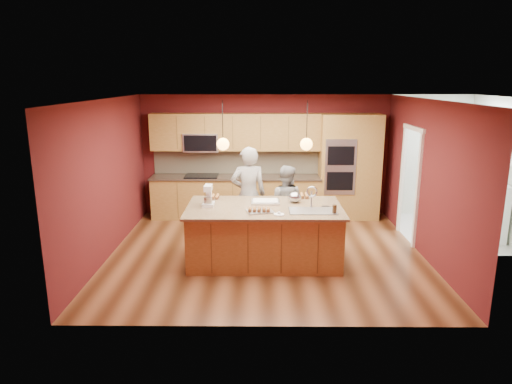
{
  "coord_description": "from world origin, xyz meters",
  "views": [
    {
      "loc": [
        -0.12,
        -7.65,
        3.02
      ],
      "look_at": [
        -0.18,
        -0.1,
        1.15
      ],
      "focal_mm": 32.0,
      "sensor_mm": 36.0,
      "label": 1
    }
  ],
  "objects_px": {
    "island": "(265,233)",
    "person_right": "(285,204)",
    "person_left": "(248,195)",
    "mixing_bowl": "(295,197)",
    "stand_mixer": "(208,197)"
  },
  "relations": [
    {
      "from": "person_left",
      "to": "person_right",
      "type": "relative_size",
      "value": 1.24
    },
    {
      "from": "person_left",
      "to": "island",
      "type": "bearing_deg",
      "value": 100.41
    },
    {
      "from": "person_left",
      "to": "mixing_bowl",
      "type": "bearing_deg",
      "value": 132.62
    },
    {
      "from": "island",
      "to": "person_right",
      "type": "distance_m",
      "value": 1.08
    },
    {
      "from": "island",
      "to": "person_right",
      "type": "relative_size",
      "value": 1.76
    },
    {
      "from": "person_right",
      "to": "island",
      "type": "bearing_deg",
      "value": 85.99
    },
    {
      "from": "stand_mixer",
      "to": "mixing_bowl",
      "type": "distance_m",
      "value": 1.48
    },
    {
      "from": "person_left",
      "to": "person_right",
      "type": "xyz_separation_m",
      "value": [
        0.7,
        0.0,
        -0.18
      ]
    },
    {
      "from": "island",
      "to": "person_right",
      "type": "height_order",
      "value": "person_right"
    },
    {
      "from": "person_left",
      "to": "person_right",
      "type": "bearing_deg",
      "value": 173.04
    },
    {
      "from": "person_right",
      "to": "mixing_bowl",
      "type": "relative_size",
      "value": 6.45
    },
    {
      "from": "mixing_bowl",
      "to": "person_left",
      "type": "bearing_deg",
      "value": 139.58
    },
    {
      "from": "island",
      "to": "mixing_bowl",
      "type": "relative_size",
      "value": 11.38
    },
    {
      "from": "person_left",
      "to": "stand_mixer",
      "type": "height_order",
      "value": "person_left"
    },
    {
      "from": "person_right",
      "to": "mixing_bowl",
      "type": "height_order",
      "value": "person_right"
    }
  ]
}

